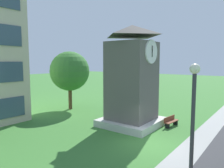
% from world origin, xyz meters
% --- Properties ---
extents(ground_plane, '(160.00, 160.00, 0.00)m').
position_xyz_m(ground_plane, '(0.00, 0.00, 0.00)').
color(ground_plane, '#3D7A33').
extents(kerb_strip, '(120.00, 1.60, 0.01)m').
position_xyz_m(kerb_strip, '(0.00, -2.61, 0.00)').
color(kerb_strip, '#9E9E99').
rests_on(kerb_strip, ground).
extents(clock_tower, '(4.85, 4.85, 8.85)m').
position_xyz_m(clock_tower, '(3.17, 3.31, 3.90)').
color(clock_tower, '#605B56').
rests_on(clock_tower, ground).
extents(park_bench, '(1.85, 0.71, 0.88)m').
position_xyz_m(park_bench, '(4.93, 0.31, 0.46)').
color(park_bench, brown).
rests_on(park_bench, ground).
extents(street_lamp, '(0.36, 0.36, 5.65)m').
position_xyz_m(street_lamp, '(-5.37, -4.44, 3.52)').
color(street_lamp, '#333338').
rests_on(street_lamp, ground).
extents(tree_near_tower, '(4.67, 4.67, 6.92)m').
position_xyz_m(tree_near_tower, '(4.36, 12.67, 4.57)').
color(tree_near_tower, '#513823').
rests_on(tree_near_tower, ground).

